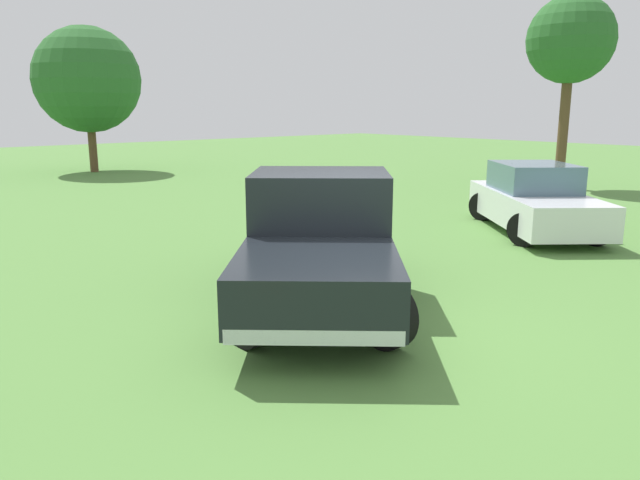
% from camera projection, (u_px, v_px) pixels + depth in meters
% --- Properties ---
extents(ground_plane, '(80.00, 80.00, 0.00)m').
position_uv_depth(ground_plane, '(363.00, 323.00, 7.68)').
color(ground_plane, '#54843D').
extents(pickup_truck, '(4.97, 4.79, 1.81)m').
position_uv_depth(pickup_truck, '(320.00, 236.00, 8.41)').
color(pickup_truck, black).
rests_on(pickup_truck, ground_plane).
extents(sedan_near, '(4.39, 4.06, 1.48)m').
position_uv_depth(sedan_near, '(535.00, 200.00, 13.22)').
color(sedan_near, black).
rests_on(sedan_near, ground_plane).
extents(tree_back_left, '(2.79, 2.79, 6.21)m').
position_uv_depth(tree_back_left, '(571.00, 41.00, 19.48)').
color(tree_back_left, brown).
rests_on(tree_back_left, ground_plane).
extents(tree_back_right, '(4.29, 4.29, 5.93)m').
position_uv_depth(tree_back_right, '(87.00, 80.00, 24.76)').
color(tree_back_right, brown).
rests_on(tree_back_right, ground_plane).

